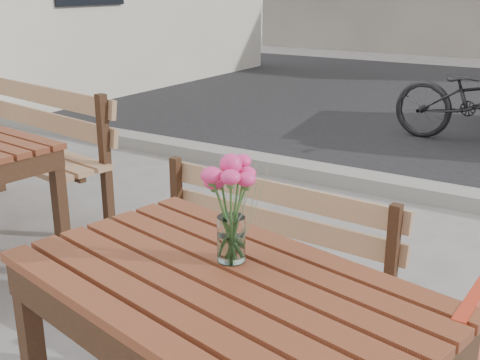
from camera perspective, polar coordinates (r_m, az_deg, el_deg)
name	(u,v)px	position (r m, az deg, el deg)	size (l,w,h in m)	color
main_table	(222,319)	(1.82, -1.73, -13.00)	(1.40, 0.99, 0.78)	brown
main_bench	(264,243)	(2.73, 2.28, -6.00)	(1.28, 0.44, 0.78)	#A17753
main_vase	(231,196)	(1.78, -0.86, -1.50)	(0.18, 0.18, 0.34)	white
second_bench	(32,135)	(4.40, -19.16, 4.01)	(1.62, 0.71, 0.97)	#A17753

